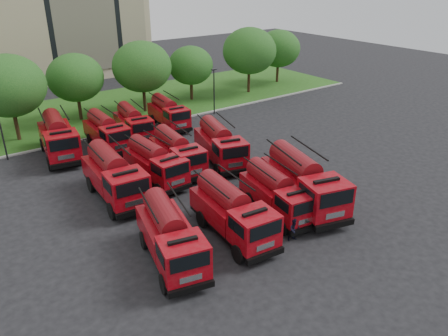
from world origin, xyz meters
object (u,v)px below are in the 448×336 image
Objects in this scene: fire_truck_8 at (58,137)px; fire_truck_0 at (170,236)px; firefighter_2 at (330,212)px; firefighter_4 at (162,189)px; fire_truck_3 at (303,182)px; fire_truck_7 at (220,144)px; firefighter_5 at (211,154)px; fire_truck_5 at (155,163)px; fire_truck_1 at (232,212)px; fire_truck_11 at (168,113)px; fire_truck_10 at (133,123)px; firefighter_0 at (330,222)px; firefighter_1 at (293,240)px; fire_truck_4 at (114,176)px; firefighter_3 at (278,185)px; fire_truck_6 at (177,152)px; fire_truck_9 at (107,132)px; fire_truck_2 at (277,193)px.

fire_truck_0 is at bearing -80.23° from fire_truck_8.
firefighter_2 reaches higher than firefighter_4.
fire_truck_3 is 9.43m from fire_truck_7.
fire_truck_5 is at bearing 40.86° from firefighter_5.
fire_truck_1 is 21.31m from fire_truck_11.
fire_truck_3 reaches higher than fire_truck_0.
fire_truck_0 reaches higher than fire_truck_11.
fire_truck_0 is 1.09× the size of fire_truck_11.
fire_truck_8 is 23.87m from firefighter_2.
firefighter_0 is (3.34, -21.98, -1.50)m from fire_truck_10.
fire_truck_1 is 4.12× the size of firefighter_2.
firefighter_4 reaches higher than firefighter_1.
fire_truck_10 is (6.48, 10.41, -0.23)m from fire_truck_4.
fire_truck_0 is 10.48m from fire_truck_5.
firefighter_5 reaches higher than firefighter_2.
fire_truck_3 reaches higher than firefighter_3.
firefighter_2 is at bearing -83.28° from fire_truck_11.
fire_truck_7 is (6.14, -0.10, 0.13)m from fire_truck_5.
firefighter_5 is (-0.64, 8.03, 0.00)m from firefighter_3.
firefighter_5 is at bearing -87.89° from fire_truck_11.
fire_truck_5 is 12.75m from fire_truck_11.
fire_truck_1 is at bearing -89.51° from fire_truck_10.
fire_truck_6 is at bearing 40.87° from firefighter_2.
firefighter_0 is at bearing -77.53° from fire_truck_3.
fire_truck_3 is at bearing 175.43° from firefighter_4.
firefighter_0 is at bearing -65.14° from fire_truck_5.
firefighter_4 is at bearing 145.58° from fire_truck_3.
fire_truck_7 is 10.97m from fire_truck_9.
fire_truck_2 is at bearing -67.62° from fire_truck_5.
fire_truck_7 reaches higher than fire_truck_2.
firefighter_5 reaches higher than firefighter_0.
firefighter_3 is at bearing 62.26° from firefighter_0.
firefighter_2 is at bearing 51.69° from firefighter_3.
firefighter_3 is at bearing -44.34° from fire_truck_8.
fire_truck_3 is 4.31× the size of firefighter_5.
fire_truck_0 is 7.68m from firefighter_1.
fire_truck_3 is 4.99× the size of firefighter_3.
fire_truck_8 is 11.83m from firefighter_4.
fire_truck_2 is 4.25× the size of firefighter_4.
fire_truck_2 reaches higher than firefighter_3.
fire_truck_10 is 16.55m from firefighter_3.
fire_truck_7 is 0.95× the size of fire_truck_8.
firefighter_3 is (0.99, 6.08, 0.00)m from firefighter_0.
fire_truck_6 is (6.61, 10.32, -0.05)m from fire_truck_0.
fire_truck_3 is 10.97m from fire_truck_6.
fire_truck_10 is 1.01× the size of fire_truck_11.
fire_truck_2 reaches higher than firefighter_1.
fire_truck_11 is (1.09, 10.60, -0.14)m from fire_truck_7.
fire_truck_10 reaches higher than firefighter_4.
fire_truck_3 is at bearing 2.74° from fire_truck_2.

